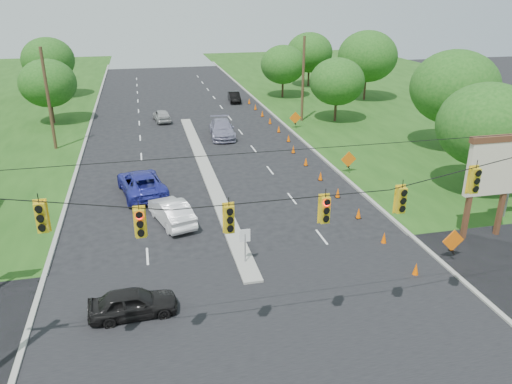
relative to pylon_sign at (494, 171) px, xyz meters
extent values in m
plane|color=black|center=(-14.31, -6.20, -4.00)|extent=(160.00, 160.00, 0.00)
cube|color=black|center=(-14.31, -6.20, -4.00)|extent=(160.00, 14.00, 0.02)
cube|color=gray|center=(-24.41, 23.80, -4.00)|extent=(0.25, 110.00, 0.16)
cube|color=gray|center=(-4.21, 23.80, -4.00)|extent=(0.25, 110.00, 0.16)
cube|color=gray|center=(-14.31, 14.80, -4.00)|extent=(1.00, 34.00, 0.18)
cylinder|color=gray|center=(-14.31, -0.20, -3.10)|extent=(0.06, 0.06, 1.80)
cube|color=white|center=(-14.31, -0.20, -2.30)|extent=(0.55, 0.04, 0.70)
cylinder|color=black|center=(-14.31, -7.20, 3.00)|extent=(24.00, 0.04, 0.04)
cube|color=yellow|center=(-22.31, -7.20, 2.75)|extent=(0.34, 0.24, 1.00)
cube|color=yellow|center=(-19.31, -7.20, 2.22)|extent=(0.34, 0.24, 1.00)
cube|color=yellow|center=(-16.31, -7.20, 2.05)|extent=(0.34, 0.24, 1.00)
cube|color=yellow|center=(-12.81, -7.20, 2.05)|extent=(0.34, 0.24, 1.00)
cube|color=yellow|center=(-9.81, -7.20, 2.14)|extent=(0.34, 0.24, 1.00)
cube|color=yellow|center=(-6.81, -7.20, 2.66)|extent=(0.34, 0.24, 1.00)
cylinder|color=#422D1C|center=(-26.81, 23.80, 0.50)|extent=(0.28, 0.28, 9.00)
cylinder|color=#422D1C|center=(-1.81, 28.80, 0.50)|extent=(0.28, 0.28, 9.00)
cube|color=#59331E|center=(-1.41, -0.20, -1.80)|extent=(0.25, 0.25, 4.40)
cube|color=#59331E|center=(0.79, -0.20, -1.80)|extent=(0.25, 0.25, 4.40)
cube|color=beige|center=(-0.31, -0.20, 0.30)|extent=(3.00, 0.35, 3.20)
cube|color=#59331E|center=(-0.31, -0.20, 1.95)|extent=(3.20, 0.40, 0.35)
cylinder|color=gray|center=(2.89, 1.80, -2.80)|extent=(0.12, 0.12, 2.40)
cube|color=blue|center=(2.89, 1.80, -1.80)|extent=(2.20, 0.20, 1.00)
cone|color=#FF5C00|center=(-6.15, -3.20, -3.65)|extent=(0.32, 0.32, 0.70)
cone|color=#FF5C00|center=(-6.15, 0.30, -3.65)|extent=(0.32, 0.32, 0.70)
cone|color=#FF5C00|center=(-6.15, 3.80, -3.65)|extent=(0.32, 0.32, 0.70)
cone|color=#FF5C00|center=(-6.15, 7.30, -3.65)|extent=(0.32, 0.32, 0.70)
cone|color=#FF5C00|center=(-6.15, 10.80, -3.65)|extent=(0.32, 0.32, 0.70)
cone|color=#FF5C00|center=(-6.15, 14.30, -3.65)|extent=(0.32, 0.32, 0.70)
cone|color=#FF5C00|center=(-6.15, 17.80, -3.65)|extent=(0.32, 0.32, 0.70)
cone|color=#FF5C00|center=(-5.55, 21.30, -3.65)|extent=(0.32, 0.32, 0.70)
cone|color=#FF5C00|center=(-5.55, 24.80, -3.65)|extent=(0.32, 0.32, 0.70)
cone|color=#FF5C00|center=(-5.55, 28.30, -3.65)|extent=(0.32, 0.32, 0.70)
cone|color=#FF5C00|center=(-5.55, 31.80, -3.65)|extent=(0.32, 0.32, 0.70)
cone|color=#FF5C00|center=(-5.55, 35.30, -3.65)|extent=(0.32, 0.32, 0.70)
cone|color=#FF5C00|center=(-5.55, 38.80, -3.65)|extent=(0.32, 0.32, 0.70)
cube|color=black|center=(-3.51, -2.20, -3.45)|extent=(0.06, 0.58, 0.26)
cube|color=black|center=(-3.51, -2.20, -3.45)|extent=(0.06, 0.58, 0.26)
cube|color=orange|center=(-3.51, -2.20, -2.85)|extent=(1.27, 0.05, 1.27)
cube|color=black|center=(-3.51, 11.80, -3.45)|extent=(0.06, 0.58, 0.26)
cube|color=black|center=(-3.51, 11.80, -3.45)|extent=(0.06, 0.58, 0.26)
cube|color=orange|center=(-3.51, 11.80, -2.85)|extent=(1.27, 0.05, 1.27)
cube|color=black|center=(-3.51, 25.80, -3.45)|extent=(0.06, 0.58, 0.26)
cube|color=black|center=(-3.51, 25.80, -3.45)|extent=(0.06, 0.58, 0.26)
cube|color=orange|center=(-3.51, 25.80, -2.85)|extent=(1.27, 0.05, 1.27)
cylinder|color=black|center=(-28.31, 33.80, -2.74)|extent=(0.28, 0.28, 2.52)
ellipsoid|color=#194C14|center=(-28.31, 33.80, 0.34)|extent=(5.88, 5.88, 5.04)
cylinder|color=black|center=(-30.31, 48.80, -2.56)|extent=(0.28, 0.28, 2.88)
ellipsoid|color=#194C14|center=(-30.31, 48.80, 0.96)|extent=(6.72, 6.72, 5.76)
cylinder|color=black|center=(3.69, 5.80, -2.56)|extent=(0.28, 0.28, 2.88)
ellipsoid|color=#194C14|center=(3.69, 5.80, 0.96)|extent=(6.72, 6.72, 5.76)
cylinder|color=black|center=(7.69, 15.80, -2.38)|extent=(0.28, 0.28, 3.24)
ellipsoid|color=#194C14|center=(7.69, 15.80, 1.58)|extent=(7.56, 7.56, 6.48)
cylinder|color=black|center=(1.69, 27.80, -2.74)|extent=(0.28, 0.28, 2.52)
ellipsoid|color=#194C14|center=(1.69, 27.80, 0.34)|extent=(5.88, 5.88, 5.04)
cylinder|color=black|center=(9.69, 37.80, -2.38)|extent=(0.28, 0.28, 3.24)
ellipsoid|color=#194C14|center=(9.69, 37.80, 1.58)|extent=(7.56, 7.56, 6.48)
cylinder|color=black|center=(5.69, 48.80, -2.56)|extent=(0.28, 0.28, 2.88)
ellipsoid|color=#194C14|center=(5.69, 48.80, 0.96)|extent=(6.72, 6.72, 5.76)
cylinder|color=black|center=(-0.31, 41.80, -2.74)|extent=(0.28, 0.28, 2.52)
ellipsoid|color=#194C14|center=(-0.31, 41.80, 0.34)|extent=(5.88, 5.88, 5.04)
imported|color=black|center=(-20.03, -3.42, -3.34)|extent=(3.93, 1.75, 1.32)
imported|color=white|center=(-17.69, 5.79, -3.23)|extent=(2.83, 4.92, 1.53)
imported|color=#262A98|center=(-19.39, 11.01, -3.17)|extent=(3.75, 6.34, 1.65)
imported|color=gray|center=(-11.42, 24.41, -3.19)|extent=(2.68, 5.75, 1.62)
imported|color=#A5A5A5|center=(-16.85, 32.07, -3.33)|extent=(2.07, 4.10, 1.34)
imported|color=black|center=(-7.18, 40.38, -3.36)|extent=(1.64, 3.98, 1.28)
camera|label=1|loc=(-18.95, -22.62, 9.40)|focal=35.00mm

